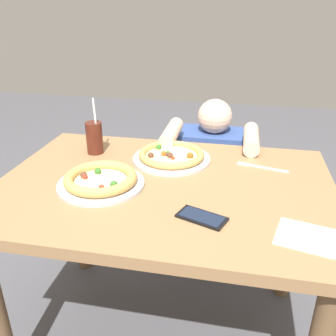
{
  "coord_description": "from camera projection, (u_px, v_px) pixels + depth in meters",
  "views": [
    {
      "loc": [
        0.25,
        -1.16,
        1.36
      ],
      "look_at": [
        0.0,
        0.07,
        0.78
      ],
      "focal_mm": 39.12,
      "sensor_mm": 36.0,
      "label": 1
    }
  ],
  "objects": [
    {
      "name": "pizza_far",
      "position": [
        171.0,
        156.0,
        1.51
      ],
      "size": [
        0.32,
        0.32,
        0.04
      ],
      "color": "#B7B7BC",
      "rests_on": "dining_table"
    },
    {
      "name": "diner_seated",
      "position": [
        211.0,
        188.0,
        2.05
      ],
      "size": [
        0.44,
        0.53,
        0.9
      ],
      "color": "#333847",
      "rests_on": "ground"
    },
    {
      "name": "pizza_near",
      "position": [
        101.0,
        180.0,
        1.3
      ],
      "size": [
        0.31,
        0.31,
        0.05
      ],
      "color": "#B7B7BC",
      "rests_on": "dining_table"
    },
    {
      "name": "fork",
      "position": [
        260.0,
        167.0,
        1.45
      ],
      "size": [
        0.2,
        0.07,
        0.0
      ],
      "color": "silver",
      "rests_on": "dining_table"
    },
    {
      "name": "cell_phone",
      "position": [
        202.0,
        217.0,
        1.12
      ],
      "size": [
        0.17,
        0.12,
        0.01
      ],
      "color": "black",
      "rests_on": "dining_table"
    },
    {
      "name": "dining_table",
      "position": [
        164.0,
        210.0,
        1.38
      ],
      "size": [
        1.22,
        0.86,
        0.75
      ],
      "color": "#936D47",
      "rests_on": "ground"
    },
    {
      "name": "paper_napkin",
      "position": [
        306.0,
        237.0,
        1.03
      ],
      "size": [
        0.19,
        0.18,
        0.0
      ],
      "primitive_type": "cube",
      "rotation": [
        0.0,
        0.0,
        -0.24
      ],
      "color": "white",
      "rests_on": "dining_table"
    },
    {
      "name": "ground_plane",
      "position": [
        165.0,
        331.0,
        1.65
      ],
      "size": [
        8.0,
        8.0,
        0.0
      ],
      "primitive_type": "plane",
      "color": "#4C4C51"
    },
    {
      "name": "drink_cup_colored",
      "position": [
        94.0,
        138.0,
        1.56
      ],
      "size": [
        0.07,
        0.07,
        0.24
      ],
      "color": "#4C1E14",
      "rests_on": "dining_table"
    }
  ]
}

